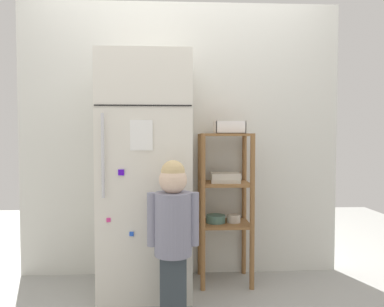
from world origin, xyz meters
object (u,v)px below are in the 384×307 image
at_px(refrigerator, 147,174).
at_px(child_standing, 173,223).
at_px(pantry_shelf_unit, 225,194).
at_px(fruit_bin, 230,128).

distance_m(refrigerator, child_standing, 0.55).
height_order(refrigerator, pantry_shelf_unit, refrigerator).
distance_m(refrigerator, pantry_shelf_unit, 0.62).
height_order(child_standing, pantry_shelf_unit, pantry_shelf_unit).
bearing_deg(refrigerator, pantry_shelf_unit, 11.01).
distance_m(pantry_shelf_unit, fruit_bin, 0.50).
relative_size(child_standing, fruit_bin, 4.36).
xyz_separation_m(refrigerator, fruit_bin, (0.62, 0.12, 0.33)).
bearing_deg(fruit_bin, child_standing, -127.26).
relative_size(refrigerator, fruit_bin, 7.57).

